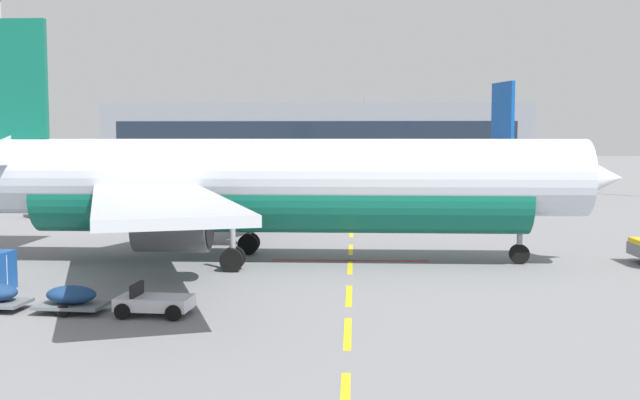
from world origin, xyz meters
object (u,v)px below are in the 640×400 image
at_px(fuel_service_truck, 79,195).
at_px(apron_light_mast_near, 1,63).
at_px(baggage_train, 72,298).
at_px(airliner_far_center, 450,160).
at_px(airliner_foreground, 269,184).

height_order(fuel_service_truck, apron_light_mast_near, apron_light_mast_near).
height_order(baggage_train, apron_light_mast_near, apron_light_mast_near).
relative_size(airliner_far_center, fuel_service_truck, 4.42).
relative_size(airliner_foreground, apron_light_mast_near, 1.52).
bearing_deg(apron_light_mast_near, airliner_far_center, 5.35).
distance_m(fuel_service_truck, baggage_train, 35.23).
distance_m(baggage_train, apron_light_mast_near, 63.71).
bearing_deg(airliner_foreground, baggage_train, -117.02).
distance_m(airliner_foreground, fuel_service_truck, 28.19).
bearing_deg(airliner_far_center, apron_light_mast_near, -174.65).
bearing_deg(airliner_foreground, airliner_far_center, 72.74).
distance_m(fuel_service_truck, apron_light_mast_near, 30.42).
bearing_deg(apron_light_mast_near, airliner_foreground, -51.98).
xyz_separation_m(airliner_foreground, baggage_train, (-5.79, -11.36, -3.42)).
height_order(airliner_foreground, fuel_service_truck, airliner_foreground).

